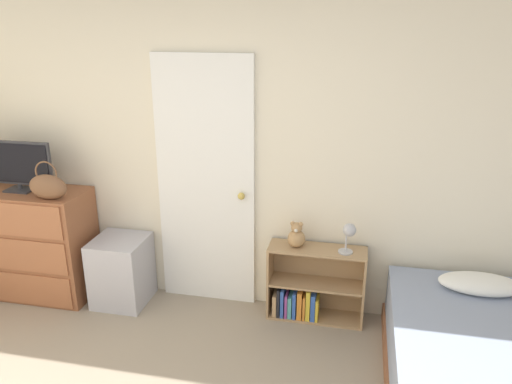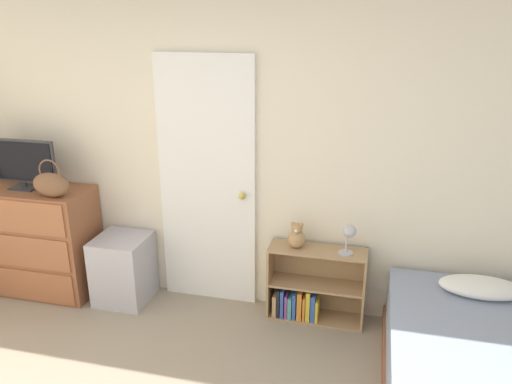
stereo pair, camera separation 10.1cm
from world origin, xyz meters
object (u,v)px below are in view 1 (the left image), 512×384
object	(u,v)px
dresser	(33,243)
storage_bin	(122,271)
handbag	(48,186)
teddy_bear	(296,236)
bookshelf	(309,290)
tv	(16,165)
desk_lamp	(349,233)

from	to	relation	value
dresser	storage_bin	xyz separation A→B (m)	(0.78, 0.02, -0.18)
handbag	teddy_bear	xyz separation A→B (m)	(1.90, 0.24, -0.34)
handbag	bookshelf	xyz separation A→B (m)	(2.01, 0.25, -0.80)
tv	storage_bin	world-z (taller)	tv
tv	desk_lamp	xyz separation A→B (m)	(2.64, 0.07, -0.38)
dresser	bookshelf	distance (m)	2.34
teddy_bear	storage_bin	bearing A→B (deg)	-176.29
teddy_bear	desk_lamp	world-z (taller)	desk_lamp
bookshelf	tv	bearing A→B (deg)	-177.20
handbag	teddy_bear	size ratio (longest dim) A/B	1.53
desk_lamp	handbag	bearing A→B (deg)	-174.88
teddy_bear	desk_lamp	size ratio (longest dim) A/B	0.86
dresser	storage_bin	world-z (taller)	dresser
handbag	desk_lamp	bearing A→B (deg)	5.12
dresser	tv	world-z (taller)	tv
handbag	storage_bin	world-z (taller)	handbag
tv	bookshelf	distance (m)	2.53
dresser	teddy_bear	size ratio (longest dim) A/B	4.82
storage_bin	desk_lamp	xyz separation A→B (m)	(1.82, 0.06, 0.48)
dresser	storage_bin	bearing A→B (deg)	1.28
tv	storage_bin	size ratio (longest dim) A/B	1.10
tv	teddy_bear	world-z (taller)	tv
desk_lamp	tv	bearing A→B (deg)	-178.41
bookshelf	teddy_bear	world-z (taller)	teddy_bear
dresser	bookshelf	world-z (taller)	dresser
handbag	storage_bin	distance (m)	0.90
storage_bin	bookshelf	world-z (taller)	bookshelf
teddy_bear	desk_lamp	bearing A→B (deg)	-5.32
storage_bin	teddy_bear	distance (m)	1.49
tv	handbag	size ratio (longest dim) A/B	1.97
dresser	teddy_bear	world-z (taller)	dresser
handbag	bookshelf	world-z (taller)	handbag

